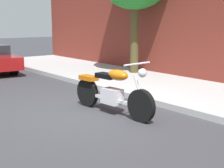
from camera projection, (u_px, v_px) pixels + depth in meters
ground_plane at (89, 112)px, 7.10m from camera, size 60.00×60.00×0.00m
sidewalk at (180, 91)px, 8.94m from camera, size 19.75×3.05×0.14m
motorcycle at (112, 91)px, 6.93m from camera, size 2.30×0.70×1.14m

